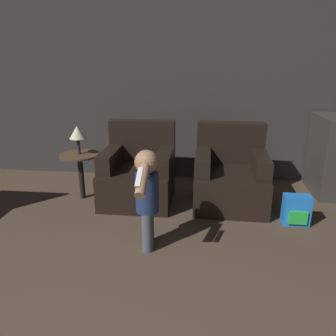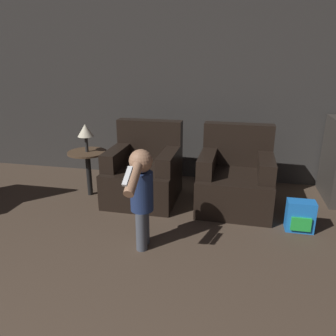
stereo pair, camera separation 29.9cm
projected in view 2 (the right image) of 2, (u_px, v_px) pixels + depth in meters
name	position (u px, v px, depth m)	size (l,w,h in m)	color
wall_back	(164.00, 79.00, 4.20)	(8.40, 0.05, 2.60)	#33302D
armchair_left	(144.00, 173.00, 3.76)	(0.77, 0.81, 0.87)	black
armchair_right	(235.00, 179.00, 3.56)	(0.78, 0.82, 0.87)	black
person_toddler	(141.00, 192.00, 2.69)	(0.19, 0.60, 0.87)	#474C56
toy_backpack	(300.00, 216.00, 3.08)	(0.25, 0.17, 0.30)	blue
side_table	(88.00, 159.00, 3.79)	(0.45, 0.45, 0.53)	black
lamp	(85.00, 131.00, 3.69)	(0.18, 0.18, 0.32)	#262626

